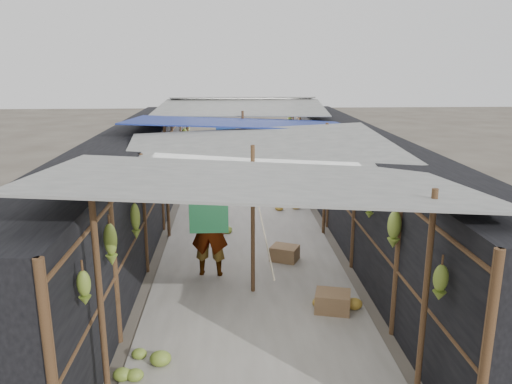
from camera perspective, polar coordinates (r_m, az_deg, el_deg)
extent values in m
cube|color=#9E998E|center=(12.16, -1.14, -4.09)|extent=(3.60, 16.00, 0.02)
cube|color=black|center=(12.06, -14.09, 0.95)|extent=(1.40, 15.00, 2.30)
cube|color=black|center=(12.23, 11.58, 1.28)|extent=(1.40, 15.00, 2.30)
cube|color=olive|center=(10.17, 3.30, -7.04)|extent=(0.65, 0.60, 0.31)
cube|color=olive|center=(8.30, 8.75, -12.33)|extent=(0.65, 0.57, 0.33)
cube|color=olive|center=(17.65, -4.64, 2.26)|extent=(0.60, 0.55, 0.31)
cylinder|color=black|center=(14.24, 5.43, -1.00)|extent=(0.63, 0.63, 0.19)
imported|color=silver|center=(9.27, -5.38, -4.08)|extent=(0.74, 0.53, 1.89)
imported|color=#1E4E98|center=(12.56, -4.36, 0.24)|extent=(0.98, 0.92, 1.60)
imported|color=#433D3A|center=(15.95, 2.66, 2.19)|extent=(0.41, 0.66, 0.98)
cylinder|color=brown|center=(5.82, -17.31, -12.61)|extent=(0.07, 0.07, 2.60)
cylinder|color=brown|center=(6.05, 18.75, -11.66)|extent=(0.07, 0.07, 2.60)
cylinder|color=brown|center=(8.43, -0.36, -3.37)|extent=(0.07, 0.07, 2.60)
cylinder|color=brown|center=(11.40, -10.16, 1.16)|extent=(0.07, 0.07, 2.60)
cylinder|color=brown|center=(11.52, 7.90, 1.39)|extent=(0.07, 0.07, 2.60)
cylinder|color=brown|center=(14.26, -1.51, 4.05)|extent=(0.07, 0.07, 2.60)
cylinder|color=brown|center=(17.27, -7.80, 5.77)|extent=(0.07, 0.07, 2.60)
cylinder|color=brown|center=(17.35, 4.19, 5.90)|extent=(0.07, 0.07, 2.60)
cube|color=gray|center=(6.19, 0.50, 1.53)|extent=(5.21, 3.19, 0.52)
cube|color=gray|center=(9.36, 0.50, 5.05)|extent=(5.23, 3.73, 0.50)
cube|color=navy|center=(12.60, -1.81, 7.95)|extent=(5.40, 3.60, 0.41)
cube|color=gray|center=(15.88, -1.73, 9.68)|extent=(5.37, 3.66, 0.27)
cube|color=gray|center=(18.26, -1.60, 10.63)|extent=(5.00, 1.99, 0.24)
cylinder|color=brown|center=(11.77, -11.01, 5.27)|extent=(0.06, 15.00, 0.06)
cylinder|color=brown|center=(11.90, 8.52, 5.47)|extent=(0.06, 15.00, 0.06)
cylinder|color=gray|center=(11.67, -1.19, 5.45)|extent=(0.02, 15.00, 0.02)
cube|color=white|center=(15.11, -0.03, 6.48)|extent=(0.60, 0.03, 0.55)
cube|color=#267342|center=(7.65, -5.44, -2.19)|extent=(0.60, 0.03, 0.70)
cube|color=#214597|center=(16.36, -3.45, 6.98)|extent=(0.65, 0.03, 0.60)
cube|color=#1A179A|center=(9.43, 0.49, 1.25)|extent=(0.55, 0.03, 0.65)
cube|color=maroon|center=(10.04, 3.40, 2.19)|extent=(0.50, 0.03, 0.60)
cube|color=#1C1EB9|center=(12.55, -3.43, 4.68)|extent=(0.70, 0.03, 0.60)
ellipsoid|color=olive|center=(5.47, -19.05, -10.32)|extent=(0.14, 0.12, 0.39)
ellipsoid|color=olive|center=(6.53, -16.27, -5.80)|extent=(0.17, 0.14, 0.56)
ellipsoid|color=olive|center=(8.13, -13.61, -3.28)|extent=(0.15, 0.13, 0.60)
ellipsoid|color=olive|center=(9.96, -11.69, 1.97)|extent=(0.18, 0.16, 0.37)
ellipsoid|color=gold|center=(10.86, -10.98, 2.49)|extent=(0.16, 0.13, 0.37)
ellipsoid|color=olive|center=(12.54, -9.94, 4.70)|extent=(0.17, 0.14, 0.43)
ellipsoid|color=olive|center=(13.84, -9.31, 5.37)|extent=(0.17, 0.14, 0.36)
ellipsoid|color=gold|center=(15.54, -8.63, 5.58)|extent=(0.19, 0.16, 0.51)
ellipsoid|color=olive|center=(17.00, -8.17, 6.50)|extent=(0.18, 0.15, 0.45)
ellipsoid|color=olive|center=(18.29, -7.82, 7.18)|extent=(0.15, 0.13, 0.35)
ellipsoid|color=olive|center=(5.82, 20.32, -9.69)|extent=(0.17, 0.14, 0.42)
ellipsoid|color=olive|center=(7.16, 15.50, -4.16)|extent=(0.19, 0.16, 0.55)
ellipsoid|color=olive|center=(8.28, 12.87, -1.73)|extent=(0.15, 0.13, 0.36)
ellipsoid|color=olive|center=(10.00, 10.06, 0.68)|extent=(0.20, 0.17, 0.46)
ellipsoid|color=olive|center=(11.03, 8.80, 3.68)|extent=(0.17, 0.14, 0.39)
ellipsoid|color=gold|center=(12.70, 7.23, 4.24)|extent=(0.17, 0.14, 0.54)
ellipsoid|color=gold|center=(14.28, 6.09, 5.60)|extent=(0.15, 0.13, 0.59)
ellipsoid|color=gold|center=(15.35, 5.45, 6.25)|extent=(0.15, 0.13, 0.42)
ellipsoid|color=olive|center=(17.08, 4.58, 6.39)|extent=(0.16, 0.13, 0.54)
ellipsoid|color=olive|center=(18.86, 3.86, 7.87)|extent=(0.17, 0.15, 0.54)
ellipsoid|color=olive|center=(11.54, -4.45, -4.32)|extent=(0.69, 0.58, 0.34)
ellipsoid|color=gold|center=(13.72, -6.46, -1.38)|extent=(0.60, 0.51, 0.30)
ellipsoid|color=olive|center=(16.64, -6.53, 1.47)|extent=(0.64, 0.55, 0.32)
ellipsoid|color=gold|center=(8.43, 9.09, -12.01)|extent=(0.60, 0.51, 0.30)
ellipsoid|color=olive|center=(6.99, -13.22, -18.21)|extent=(0.61, 0.52, 0.31)
ellipsoid|color=olive|center=(16.57, 3.68, 1.44)|extent=(0.59, 0.50, 0.30)
ellipsoid|color=gold|center=(13.81, 3.28, -1.14)|extent=(0.67, 0.57, 0.33)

